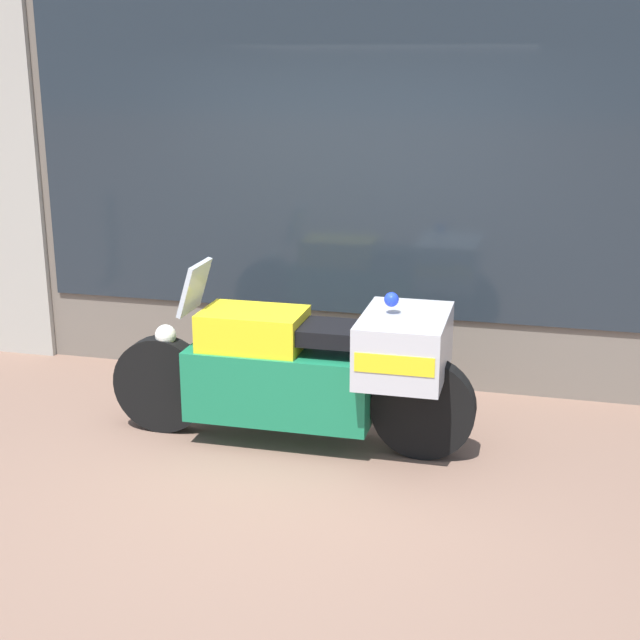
{
  "coord_description": "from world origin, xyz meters",
  "views": [
    {
      "loc": [
        1.39,
        -4.56,
        2.4
      ],
      "look_at": [
        -0.05,
        1.07,
        0.69
      ],
      "focal_mm": 50.0,
      "sensor_mm": 36.0,
      "label": 1
    }
  ],
  "objects": [
    {
      "name": "shop_building",
      "position": [
        -0.41,
        2.0,
        1.93
      ],
      "size": [
        6.81,
        0.55,
        3.85
      ],
      "color": "#6B6056",
      "rests_on": "ground"
    },
    {
      "name": "window_display",
      "position": [
        0.36,
        2.03,
        0.48
      ],
      "size": [
        5.49,
        0.3,
        2.03
      ],
      "color": "slate",
      "rests_on": "ground"
    },
    {
      "name": "ground_plane",
      "position": [
        0.0,
        0.0,
        0.0
      ],
      "size": [
        60.0,
        60.0,
        0.0
      ],
      "primitive_type": "plane",
      "color": "#7A5B4C"
    },
    {
      "name": "paramedic_motorcycle",
      "position": [
        0.04,
        0.57,
        0.54
      ],
      "size": [
        2.39,
        0.78,
        1.17
      ],
      "rotation": [
        0.0,
        0.0,
        3.15
      ],
      "color": "black",
      "rests_on": "ground"
    }
  ]
}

